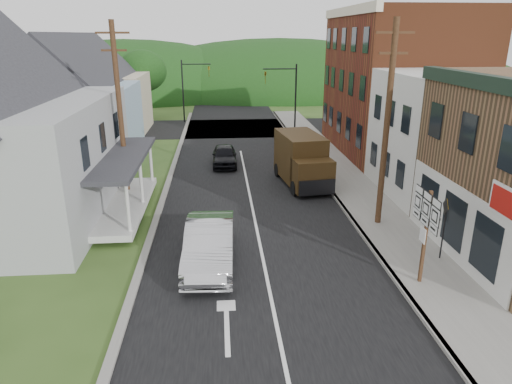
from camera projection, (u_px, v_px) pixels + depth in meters
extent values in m
plane|color=#2D4719|center=(264.00, 266.00, 17.32)|extent=(120.00, 120.00, 0.00)
cube|color=black|center=(247.00, 184.00, 26.74)|extent=(9.00, 90.00, 0.02)
cube|color=black|center=(236.00, 128.00, 42.74)|extent=(60.00, 9.00, 0.02)
cube|color=slate|center=(356.00, 191.00, 25.29)|extent=(2.80, 55.00, 0.15)
cube|color=slate|center=(332.00, 192.00, 25.18)|extent=(0.20, 55.00, 0.15)
cube|color=slate|center=(163.00, 197.00, 24.47)|extent=(0.30, 55.00, 0.12)
cube|color=silver|center=(462.00, 135.00, 24.19)|extent=(8.00, 7.00, 6.50)
cube|color=brown|center=(398.00, 83.00, 32.56)|extent=(8.00, 12.00, 10.00)
cube|color=#91ACC5|center=(83.00, 123.00, 31.66)|extent=(7.00, 8.00, 5.00)
cube|color=#B9B190|center=(105.00, 104.00, 40.09)|extent=(7.00, 8.00, 5.00)
cylinder|color=#472D19|center=(386.00, 128.00, 19.58)|extent=(0.26, 0.26, 9.00)
cube|color=#472D19|center=(395.00, 32.00, 18.30)|extent=(1.60, 0.10, 0.10)
cube|color=#472D19|center=(394.00, 53.00, 18.56)|extent=(1.20, 0.10, 0.10)
cylinder|color=#472D19|center=(120.00, 115.00, 22.88)|extent=(0.26, 0.26, 9.00)
cube|color=#472D19|center=(112.00, 33.00, 21.60)|extent=(1.60, 0.10, 0.10)
cube|color=#472D19|center=(114.00, 50.00, 21.86)|extent=(1.20, 0.10, 0.10)
cylinder|color=black|center=(295.00, 100.00, 38.85)|extent=(0.14, 0.14, 6.00)
cylinder|color=black|center=(280.00, 69.00, 37.89)|extent=(2.80, 0.10, 0.10)
imported|color=olive|center=(265.00, 78.00, 38.03)|extent=(0.16, 0.20, 1.00)
cylinder|color=black|center=(183.00, 92.00, 44.67)|extent=(0.14, 0.14, 6.00)
cylinder|color=black|center=(196.00, 64.00, 43.92)|extent=(2.80, 0.10, 0.10)
imported|color=olive|center=(209.00, 71.00, 44.25)|extent=(0.16, 0.20, 1.00)
cylinder|color=#382616|center=(145.00, 101.00, 46.11)|extent=(0.36, 0.36, 3.92)
ellipsoid|color=black|center=(142.00, 71.00, 45.15)|extent=(4.80, 4.80, 4.08)
ellipsoid|color=black|center=(228.00, 92.00, 69.11)|extent=(90.00, 30.00, 16.00)
imported|color=#BBBAC0|center=(210.00, 244.00, 17.16)|extent=(1.97, 5.17, 1.68)
imported|color=black|center=(224.00, 156.00, 30.38)|extent=(1.61, 3.93, 1.33)
cube|color=#32210E|center=(300.00, 156.00, 26.63)|extent=(2.59, 4.24, 2.64)
cube|color=#32210E|center=(313.00, 175.00, 24.59)|extent=(2.26, 1.71, 1.73)
cube|color=black|center=(312.00, 161.00, 24.52)|extent=(2.03, 1.33, 0.05)
cube|color=black|center=(317.00, 188.00, 24.03)|extent=(2.00, 0.39, 0.82)
cylinder|color=black|center=(295.00, 189.00, 24.73)|extent=(0.36, 0.84, 0.82)
cylinder|color=black|center=(328.00, 186.00, 25.10)|extent=(0.36, 0.84, 0.82)
cylinder|color=black|center=(278.00, 170.00, 28.09)|extent=(0.36, 0.84, 0.82)
cylinder|color=black|center=(307.00, 168.00, 28.46)|extent=(0.36, 0.84, 0.82)
cube|color=#472D19|center=(425.00, 237.00, 15.42)|extent=(0.11, 0.11, 3.35)
cube|color=black|center=(427.00, 209.00, 15.07)|extent=(0.07, 1.91, 0.08)
cube|color=white|center=(437.00, 204.00, 14.30)|extent=(0.03, 0.53, 0.21)
cube|color=white|center=(435.00, 216.00, 14.44)|extent=(0.03, 0.57, 0.53)
cube|color=white|center=(433.00, 229.00, 14.58)|extent=(0.03, 0.53, 0.27)
cube|color=white|center=(428.00, 196.00, 14.93)|extent=(0.03, 0.53, 0.21)
cube|color=white|center=(426.00, 209.00, 15.07)|extent=(0.03, 0.57, 0.53)
cube|color=white|center=(425.00, 221.00, 15.21)|extent=(0.03, 0.53, 0.27)
cube|color=white|center=(419.00, 190.00, 15.56)|extent=(0.03, 0.53, 0.21)
cube|color=white|center=(418.00, 202.00, 15.70)|extent=(0.03, 0.57, 0.53)
cube|color=white|center=(417.00, 213.00, 15.84)|extent=(0.03, 0.53, 0.27)
cube|color=white|center=(423.00, 235.00, 15.38)|extent=(0.03, 0.43, 0.53)
cylinder|color=black|center=(444.00, 230.00, 17.24)|extent=(0.07, 0.07, 2.33)
cube|color=black|center=(445.00, 206.00, 16.92)|extent=(0.14, 0.68, 0.69)
cube|color=yellow|center=(446.00, 206.00, 16.92)|extent=(0.13, 0.61, 0.62)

